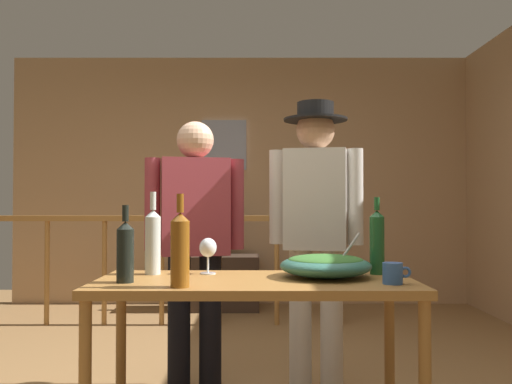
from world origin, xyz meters
TOP-DOWN VIEW (x-y plane):
  - back_wall at (0.00, 2.98)m, footprint 4.96×0.10m
  - framed_picture at (-0.19, 2.92)m, footprint 0.48×0.03m
  - stair_railing at (-0.22, 1.93)m, footprint 3.17×0.10m
  - tv_console at (-0.27, 2.63)m, footprint 0.90×0.40m
  - flat_screen_tv at (-0.27, 2.60)m, footprint 0.45×0.12m
  - serving_table at (0.15, -0.48)m, footprint 1.42×0.64m
  - salad_bowl at (0.47, -0.41)m, footprint 0.42×0.42m
  - wine_glass at (-0.08, -0.30)m, footprint 0.08×0.08m
  - wine_bottle_green at (0.73, -0.31)m, footprint 0.07×0.07m
  - wine_bottle_amber at (-0.16, -0.71)m, footprint 0.08×0.08m
  - wine_bottle_clear at (-0.34, -0.31)m, footprint 0.07×0.07m
  - wine_bottle_dark at (-0.41, -0.58)m, footprint 0.07×0.07m
  - mug_blue at (0.73, -0.62)m, footprint 0.12×0.08m
  - person_standing_left at (-0.20, 0.23)m, footprint 0.57×0.29m
  - person_standing_right at (0.50, 0.23)m, footprint 0.53×0.37m

SIDE VIEW (x-z plane):
  - tv_console at x=-0.27m, z-range 0.00..0.55m
  - stair_railing at x=-0.22m, z-range 0.12..1.15m
  - serving_table at x=0.15m, z-range 0.29..1.04m
  - flat_screen_tv at x=-0.27m, z-range 0.58..0.93m
  - mug_blue at x=0.73m, z-range 0.74..0.83m
  - salad_bowl at x=0.47m, z-range 0.70..0.91m
  - wine_glass at x=-0.08m, z-range 0.78..0.95m
  - wine_bottle_dark at x=-0.41m, z-range 0.71..1.05m
  - wine_bottle_amber at x=-0.16m, z-range 0.71..1.09m
  - wine_bottle_green at x=0.73m, z-range 0.72..1.09m
  - wine_bottle_clear at x=-0.34m, z-range 0.71..1.10m
  - person_standing_left at x=-0.20m, z-range 0.14..1.70m
  - person_standing_right at x=0.50m, z-range 0.16..1.83m
  - back_wall at x=0.00m, z-range 0.00..2.67m
  - framed_picture at x=-0.19m, z-range 1.45..1.98m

